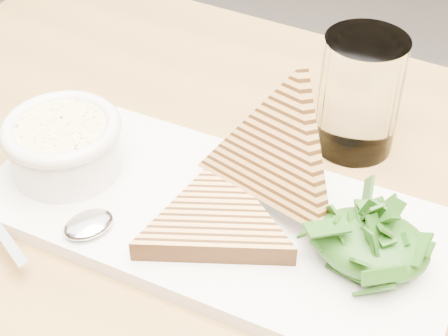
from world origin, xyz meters
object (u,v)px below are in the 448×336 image
at_px(table_top, 319,307).
at_px(glass_near, 360,94).
at_px(platter, 215,217).
at_px(soup_bowl, 66,151).

relative_size(table_top, glass_near, 9.54).
distance_m(table_top, platter, 0.12).
xyz_separation_m(table_top, platter, (-0.11, 0.04, 0.03)).
xyz_separation_m(platter, glass_near, (0.08, 0.16, 0.05)).
height_order(table_top, soup_bowl, soup_bowl).
bearing_deg(platter, soup_bowl, -179.67).
bearing_deg(soup_bowl, table_top, -8.21).
height_order(platter, glass_near, glass_near).
relative_size(soup_bowl, glass_near, 0.84).
xyz_separation_m(soup_bowl, glass_near, (0.24, 0.16, 0.03)).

